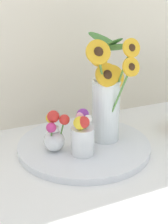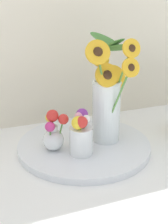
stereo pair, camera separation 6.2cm
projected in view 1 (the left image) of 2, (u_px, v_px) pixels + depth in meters
ground_plane at (89, 161)px, 1.06m from camera, size 6.00×6.00×0.00m
serving_tray at (84, 145)px, 1.14m from camera, size 0.48×0.48×0.02m
mason_jar_sunflowers at (107, 97)px, 1.11m from camera, size 0.23×0.23×0.39m
vase_small_center at (82, 134)px, 1.04m from camera, size 0.08×0.09×0.15m
vase_bulb_right at (54, 133)px, 1.06m from camera, size 0.09×0.08×0.15m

